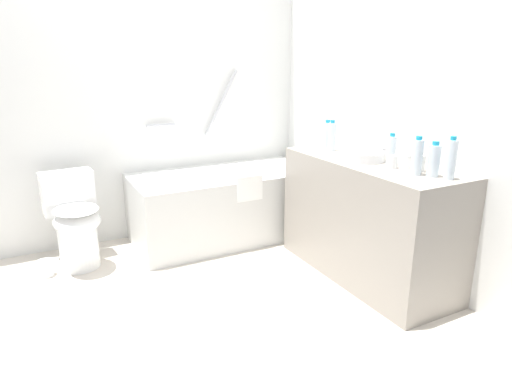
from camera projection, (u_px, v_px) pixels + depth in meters
ground_plane at (192, 306)px, 2.78m from camera, size 4.04×4.04×0.00m
wall_back_tiled at (128, 94)px, 3.61m from camera, size 3.44×0.10×2.44m
wall_right_mirror at (396, 99)px, 3.13m from camera, size 0.10×3.08×2.44m
bathtub at (225, 203)px, 3.81m from camera, size 1.55×0.75×1.40m
toilet at (75, 221)px, 3.25m from camera, size 0.39×0.55×0.71m
vanity_counter at (367, 219)px, 3.09m from camera, size 0.54×1.34×0.83m
sink_basin at (362, 156)px, 2.98m from camera, size 0.30×0.30×0.06m
sink_faucet at (383, 153)px, 3.07m from camera, size 0.10×0.15×0.07m
water_bottle_0 at (391, 150)px, 2.83m from camera, size 0.06×0.06×0.21m
water_bottle_1 at (434, 160)px, 2.54m from camera, size 0.07×0.07×0.20m
water_bottle_2 at (451, 159)px, 2.47m from camera, size 0.06×0.06×0.25m
water_bottle_3 at (327, 135)px, 3.40m from camera, size 0.07×0.07×0.21m
water_bottle_4 at (417, 157)px, 2.58m from camera, size 0.06×0.06×0.23m
water_bottle_5 at (332, 137)px, 3.28m from camera, size 0.06×0.06×0.23m
drinking_glass_0 at (392, 162)px, 2.76m from camera, size 0.07×0.07×0.08m
drinking_glass_1 at (406, 161)px, 2.76m from camera, size 0.07×0.07×0.08m
drinking_glass_2 at (419, 163)px, 2.68m from camera, size 0.08×0.08×0.10m
toilet_paper_roll at (45, 268)px, 3.16m from camera, size 0.11×0.11×0.12m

